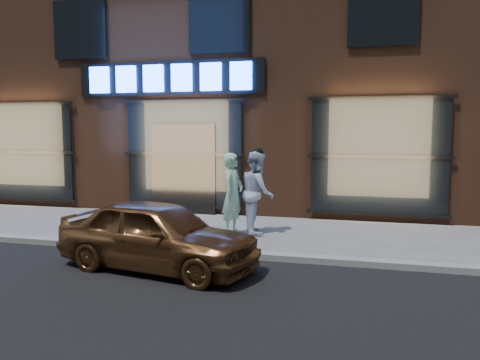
# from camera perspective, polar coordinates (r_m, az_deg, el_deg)

# --- Properties ---
(ground) EXTENTS (90.00, 90.00, 0.00)m
(ground) POSITION_cam_1_polar(r_m,az_deg,el_deg) (9.28, -15.71, -8.05)
(ground) COLOR slate
(ground) RESTS_ON ground
(curb) EXTENTS (60.00, 0.25, 0.12)m
(curb) POSITION_cam_1_polar(r_m,az_deg,el_deg) (9.27, -15.72, -7.69)
(curb) COLOR gray
(curb) RESTS_ON ground
(storefront_building) EXTENTS (30.20, 8.28, 10.30)m
(storefront_building) POSITION_cam_1_polar(r_m,az_deg,el_deg) (16.66, -1.80, 16.17)
(storefront_building) COLOR #54301E
(storefront_building) RESTS_ON ground
(man_bowtie) EXTENTS (0.52, 0.70, 1.75)m
(man_bowtie) POSITION_cam_1_polar(r_m,az_deg,el_deg) (10.00, -0.89, -1.71)
(man_bowtie) COLOR #B3ECD2
(man_bowtie) RESTS_ON ground
(man_cap) EXTENTS (0.91, 1.04, 1.79)m
(man_cap) POSITION_cam_1_polar(r_m,az_deg,el_deg) (10.16, 2.13, -1.49)
(man_cap) COLOR white
(man_cap) RESTS_ON ground
(gold_sedan) EXTENTS (3.52, 1.94, 1.14)m
(gold_sedan) POSITION_cam_1_polar(r_m,az_deg,el_deg) (7.65, -10.02, -6.57)
(gold_sedan) COLOR brown
(gold_sedan) RESTS_ON ground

